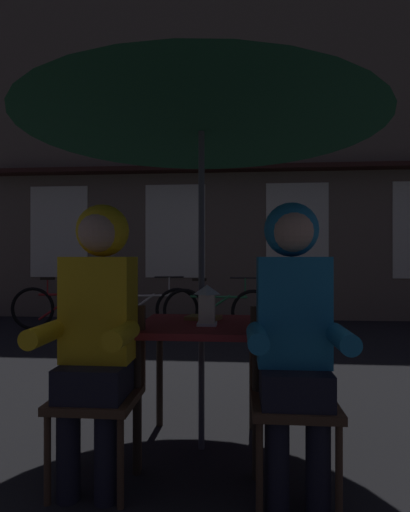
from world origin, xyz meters
The scene contains 13 objects.
ground_plane centered at (0.00, 0.00, 0.00)m, with size 60.00×60.00×0.00m, color black.
cafe_table centered at (0.00, 0.00, 0.64)m, with size 0.72×0.72×0.74m.
patio_umbrella centered at (0.00, 0.00, 2.06)m, with size 2.10×2.10×2.31m.
lantern centered at (0.04, -0.08, 0.86)m, with size 0.11×0.11×0.23m.
chair_left centered at (-0.48, -0.37, 0.49)m, with size 0.40×0.40×0.87m.
chair_right centered at (0.48, -0.37, 0.49)m, with size 0.40×0.40×0.87m.
person_left_hooded centered at (-0.48, -0.43, 0.85)m, with size 0.45×0.56×1.40m.
person_right_hooded centered at (0.48, -0.43, 0.85)m, with size 0.45×0.56×1.40m.
shopfront_building centered at (0.15, 5.40, 3.09)m, with size 10.00×0.93×6.20m.
bicycle_nearest centered at (-2.46, 3.80, 0.35)m, with size 1.67×0.28×0.84m.
bicycle_second centered at (-1.22, 3.70, 0.35)m, with size 1.66×0.38×0.84m.
bicycle_third centered at (-0.08, 3.63, 0.35)m, with size 1.68×0.18×0.84m.
book centered at (0.00, 0.13, 0.75)m, with size 0.20×0.14×0.02m, color olive.
Camera 1 is at (0.22, -2.44, 1.13)m, focal length 29.19 mm.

